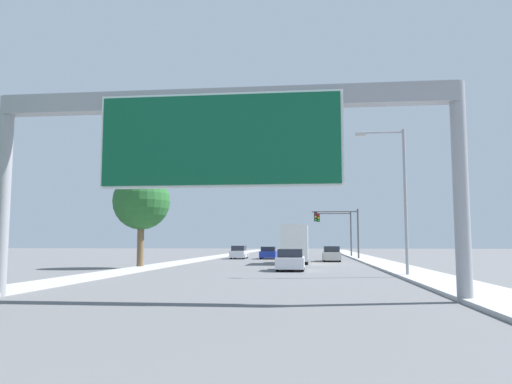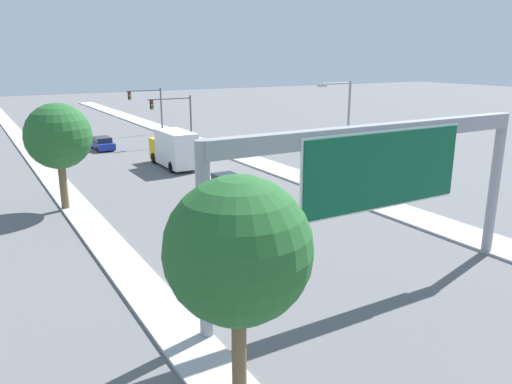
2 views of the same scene
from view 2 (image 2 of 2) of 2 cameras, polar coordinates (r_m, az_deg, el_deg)
name	(u,v)px [view 2 (image 2 of 2)]	position (r m, az deg, el deg)	size (l,w,h in m)	color
sidewalk_right	(193,140)	(63.04, -7.25, 5.94)	(3.00, 120.00, 0.15)	#ACACAC
median_strip_left	(33,154)	(58.38, -24.17, 3.98)	(2.00, 120.00, 0.15)	#ACACAC
sign_gantry	(381,164)	(21.73, 14.15, 3.07)	(16.92, 0.73, 7.44)	gray
car_mid_left	(102,143)	(58.90, -17.16, 5.32)	(1.86, 4.55, 1.43)	navy
car_mid_center	(226,184)	(38.14, -3.40, 0.88)	(1.89, 4.42, 1.50)	silver
car_far_center	(70,146)	(58.12, -20.50, 4.95)	(1.71, 4.48, 1.53)	silver
car_near_left	(184,147)	(54.50, -8.23, 5.14)	(1.75, 4.64, 1.54)	#A5A8AD
truck_box_primary	(174,149)	(47.56, -9.40, 4.89)	(2.32, 7.22, 3.50)	yellow
traffic_light_near_intersection	(177,111)	(59.64, -9.07, 9.09)	(5.26, 0.32, 5.71)	#4C4C4F
traffic_light_mid_block	(150,103)	(69.06, -12.01, 9.93)	(4.75, 0.32, 6.06)	#4C4C4F
palm_tree_foreground	(238,251)	(12.82, -2.06, -6.81)	(3.89, 3.89, 7.33)	brown
palm_tree_background	(58,137)	(35.49, -21.66, 5.90)	(4.35, 4.35, 7.26)	brown
street_lamp_right	(344,131)	(36.13, 10.03, 6.93)	(2.84, 0.28, 8.51)	gray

